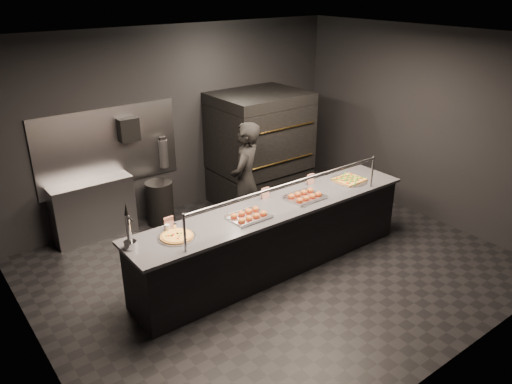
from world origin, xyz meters
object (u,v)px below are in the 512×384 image
worker (245,182)px  service_counter (275,237)px  slider_tray_a (249,216)px  towel_dispenser (128,129)px  prep_shelf (94,210)px  square_pizza (349,180)px  slider_tray_b (305,196)px  pizza_oven (259,148)px  round_pizza (177,236)px  fire_extinguisher (163,153)px  beer_tap (129,235)px  trash_bin (160,203)px

worker → service_counter: bearing=42.0°
service_counter → slider_tray_a: size_ratio=8.31×
worker → towel_dispenser: bearing=-86.5°
prep_shelf → square_pizza: 3.81m
worker → slider_tray_b: bearing=68.9°
pizza_oven → slider_tray_b: size_ratio=3.52×
pizza_oven → square_pizza: bearing=-83.9°
service_counter → round_pizza: bearing=179.1°
round_pizza → square_pizza: square_pizza is taller
prep_shelf → fire_extinguisher: size_ratio=2.38×
slider_tray_b → square_pizza: 0.93m
service_counter → pizza_oven: bearing=57.7°
beer_tap → square_pizza: beer_tap is taller
round_pizza → worker: worker is taller
service_counter → prep_shelf: size_ratio=3.42×
towel_dispenser → service_counter: bearing=-69.4°
prep_shelf → worker: worker is taller
prep_shelf → fire_extinguisher: fire_extinguisher is taller
prep_shelf → slider_tray_a: bearing=-64.8°
service_counter → fire_extinguisher: service_counter is taller
prep_shelf → round_pizza: bearing=-85.8°
towel_dispenser → square_pizza: towel_dispenser is taller
towel_dispenser → slider_tray_b: (1.38, -2.44, -0.60)m
fire_extinguisher → worker: worker is taller
pizza_oven → slider_tray_b: (-0.72, -1.94, -0.02)m
prep_shelf → beer_tap: (-0.35, -2.20, 0.63)m
fire_extinguisher → square_pizza: (1.75, -2.38, -0.12)m
fire_extinguisher → slider_tray_b: fire_extinguisher is taller
pizza_oven → worker: (-0.97, -0.93, -0.07)m
fire_extinguisher → slider_tray_b: (0.83, -2.45, -0.11)m
service_counter → trash_bin: size_ratio=5.82×
towel_dispenser → trash_bin: size_ratio=0.50×
towel_dispenser → fire_extinguisher: (0.55, 0.01, -0.49)m
prep_shelf → slider_tray_a: 2.68m
round_pizza → trash_bin: (0.83, 2.11, -0.58)m
service_counter → towel_dispenser: 2.78m
towel_dispenser → worker: (1.13, -1.42, -0.66)m
service_counter → round_pizza: service_counter is taller
slider_tray_b → towel_dispenser: bearing=119.5°
fire_extinguisher → pizza_oven: bearing=-17.9°
fire_extinguisher → worker: bearing=-68.1°
round_pizza → square_pizza: 2.83m
pizza_oven → trash_bin: bearing=172.6°
service_counter → pizza_oven: 2.30m
prep_shelf → worker: 2.31m
towel_dispenser → round_pizza: 2.50m
pizza_oven → round_pizza: bearing=-144.5°
service_counter → slider_tray_b: size_ratio=7.55×
pizza_oven → round_pizza: pizza_oven is taller
round_pizza → worker: (1.66, 0.95, -0.04)m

